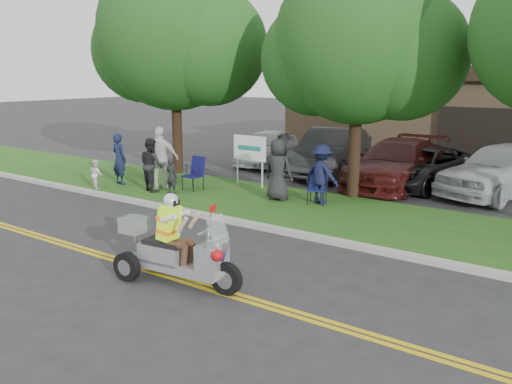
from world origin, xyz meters
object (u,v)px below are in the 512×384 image
Objects in this scene: spectator_adult_mid at (152,165)px; parked_car_far_left at (267,147)px; lawn_chair_a at (195,171)px; parked_car_mid at (421,167)px; parked_car_right at (397,163)px; lawn_chair_b at (318,184)px; parked_car_far_right at (504,169)px; spectator_adult_right at (161,158)px; parked_car_left at (331,152)px; spectator_adult_left at (119,159)px; trike_scooter at (174,252)px.

parked_car_far_left is (-0.27, 6.69, -0.21)m from spectator_adult_mid.
parked_car_mid reaches higher than lawn_chair_a.
lawn_chair_b is at bearing -100.26° from parked_car_right.
parked_car_far_left is 0.85× the size of parked_car_far_right.
spectator_adult_right is 7.76m from parked_car_right.
parked_car_left is at bearing -97.39° from spectator_adult_mid.
parked_car_far_right is (10.57, 6.01, -0.10)m from spectator_adult_left.
trike_scooter is 0.52× the size of parked_car_far_right.
spectator_adult_mid is 0.35× the size of parked_car_mid.
spectator_adult_right reaches higher than spectator_adult_mid.
parked_car_mid is 0.97× the size of parked_car_far_right.
lawn_chair_a is 0.21× the size of parked_car_far_right.
lawn_chair_b is 0.18× the size of parked_car_right.
spectator_adult_mid reaches higher than parked_car_mid.
spectator_adult_right is (-1.05, -0.47, 0.39)m from lawn_chair_a.
lawn_chair_b is at bearing -58.05° from parked_car_far_left.
parked_car_far_right is at bearing 8.62° from parked_car_right.
spectator_adult_right is at bearing -128.92° from parked_car_mid.
parked_car_far_left is at bearing 169.33° from parked_car_right.
spectator_adult_mid is (-5.04, -1.56, 0.27)m from lawn_chair_b.
spectator_adult_right reaches higher than trike_scooter.
parked_car_left is 1.08× the size of parked_car_mid.
parked_car_right is (2.80, -0.63, -0.08)m from parked_car_left.
spectator_adult_mid is 6.89m from parked_car_left.
spectator_adult_left is 0.35× the size of parked_car_mid.
lawn_chair_a is 6.67m from parked_car_right.
spectator_adult_left is 9.98m from parked_car_mid.
parked_car_right is 3.24m from parked_car_far_right.
trike_scooter is 0.60× the size of parked_car_far_left.
parked_car_right is at bearing -162.67° from spectator_adult_right.
spectator_adult_right is (-0.04, 0.45, 0.16)m from spectator_adult_mid.
lawn_chair_a is at bearing -156.29° from spectator_adult_left.
trike_scooter reaches higher than lawn_chair_a.
parked_car_far_left reaches higher than lawn_chair_b.
parked_car_mid is (3.50, -0.26, -0.19)m from parked_car_left.
parked_car_far_left reaches higher than lawn_chair_a.
lawn_chair_b is 0.59× the size of spectator_adult_mid.
parked_car_right is (-0.02, 10.51, 0.19)m from trike_scooter.
trike_scooter is 0.54× the size of parked_car_mid.
spectator_adult_left is 1.01× the size of spectator_adult_mid.
parked_car_mid is (6.49, 5.52, -0.43)m from spectator_adult_right.
parked_car_left is (2.95, 6.22, -0.08)m from spectator_adult_mid.
spectator_adult_right is (-5.82, 5.36, 0.51)m from trike_scooter.
spectator_adult_right reaches higher than lawn_chair_b.
trike_scooter is 11.49m from parked_car_left.
trike_scooter is at bearing 157.59° from spectator_adult_mid.
parked_car_left is 1.05× the size of parked_car_far_right.
trike_scooter reaches higher than parked_car_far_left.
parked_car_far_right is at bearing -17.70° from parked_car_far_left.
spectator_adult_mid is 6.70m from parked_car_far_left.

